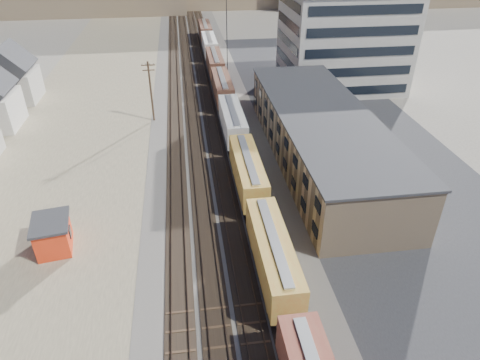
{
  "coord_description": "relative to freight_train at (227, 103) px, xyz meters",
  "views": [
    {
      "loc": [
        -3.31,
        -25.9,
        29.34
      ],
      "look_at": [
        2.54,
        16.26,
        3.0
      ],
      "focal_mm": 32.0,
      "sensor_mm": 36.0,
      "label": 1
    }
  ],
  "objects": [
    {
      "name": "maintenance_shed",
      "position": [
        -21.31,
        -30.85,
        -1.03
      ],
      "size": [
        4.33,
        5.22,
        3.45
      ],
      "color": "red",
      "rests_on": "ground"
    },
    {
      "name": "freight_train",
      "position": [
        0.0,
        0.0,
        0.0
      ],
      "size": [
        3.0,
        119.74,
        4.46
      ],
      "color": "black",
      "rests_on": "ground"
    },
    {
      "name": "dirt_yard",
      "position": [
        -23.8,
        -1.27,
        -2.78
      ],
      "size": [
        24.0,
        180.0,
        0.03
      ],
      "primitive_type": "cube",
      "color": "#6D624B",
      "rests_on": "ground"
    },
    {
      "name": "parked_car_silver",
      "position": [
        18.82,
        -30.13,
        -1.96
      ],
      "size": [
        6.21,
        3.94,
        1.68
      ],
      "primitive_type": "imported",
      "rotation": [
        0.0,
        0.0,
        1.87
      ],
      "color": "#A5A7AD",
      "rests_on": "ground"
    },
    {
      "name": "parked_car_blue",
      "position": [
        21.42,
        5.18,
        -2.07
      ],
      "size": [
        3.7,
        5.65,
        1.45
      ],
      "primitive_type": "imported",
      "rotation": [
        0.0,
        0.0,
        0.27
      ],
      "color": "navy",
      "rests_on": "ground"
    },
    {
      "name": "utility_pole_north",
      "position": [
        -12.3,
        0.73,
        2.5
      ],
      "size": [
        2.2,
        0.32,
        10.0
      ],
      "color": "#382619",
      "rests_on": "ground"
    },
    {
      "name": "office_tower",
      "position": [
        24.15,
        13.68,
        6.47
      ],
      "size": [
        22.6,
        18.6,
        18.45
      ],
      "color": "#9E998E",
      "rests_on": "ground"
    },
    {
      "name": "ground",
      "position": [
        -3.8,
        -41.27,
        -2.79
      ],
      "size": [
        300.0,
        300.0,
        0.0
      ],
      "primitive_type": "plane",
      "color": "#6B6356",
      "rests_on": "ground"
    },
    {
      "name": "parked_car_far",
      "position": [
        23.57,
        10.23,
        -1.96
      ],
      "size": [
        3.69,
        5.28,
        1.67
      ],
      "primitive_type": "imported",
      "rotation": [
        0.0,
        0.0,
        -0.39
      ],
      "color": "silver",
      "rests_on": "ground"
    },
    {
      "name": "warehouse",
      "position": [
        11.18,
        -16.27,
        0.86
      ],
      "size": [
        12.4,
        40.4,
        7.25
      ],
      "color": "tan",
      "rests_on": "ground"
    },
    {
      "name": "asphalt_lot",
      "position": [
        18.2,
        -6.27,
        -2.77
      ],
      "size": [
        26.0,
        120.0,
        0.04
      ],
      "primitive_type": "cube",
      "color": "#232326",
      "rests_on": "ground"
    },
    {
      "name": "ballast_bed",
      "position": [
        -3.8,
        8.73,
        -2.76
      ],
      "size": [
        18.0,
        200.0,
        0.06
      ],
      "primitive_type": "cube",
      "color": "#4C4742",
      "rests_on": "ground"
    },
    {
      "name": "rail_tracks",
      "position": [
        -4.35,
        8.73,
        -2.68
      ],
      "size": [
        11.4,
        200.0,
        0.24
      ],
      "color": "black",
      "rests_on": "ground"
    },
    {
      "name": "radio_mast",
      "position": [
        2.2,
        18.73,
        6.33
      ],
      "size": [
        1.2,
        0.16,
        18.0
      ],
      "color": "black",
      "rests_on": "ground"
    }
  ]
}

